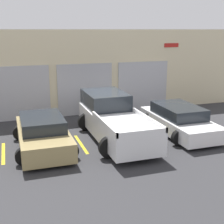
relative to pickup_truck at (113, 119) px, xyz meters
name	(u,v)px	position (x,y,z in m)	size (l,w,h in m)	color
ground_plane	(105,130)	(0.00, 1.14, -0.83)	(28.00, 28.00, 0.00)	#2D2D30
shophouse_building	(87,73)	(-0.01, 4.43, 1.39)	(17.84, 0.68, 4.51)	beige
pickup_truck	(113,119)	(0.00, 0.00, 0.00)	(2.46, 5.43, 1.79)	white
sedan_white	(179,120)	(2.99, -0.31, -0.24)	(2.24, 4.49, 1.24)	white
sedan_side	(43,134)	(-2.99, -0.31, -0.23)	(2.20, 4.28, 1.28)	#9E8956
parking_stripe_far_left	(3,153)	(-4.49, -0.34, -0.83)	(0.12, 2.20, 0.01)	gold
parking_stripe_left	(81,144)	(-1.50, -0.34, -0.83)	(0.12, 2.20, 0.01)	gold
parking_stripe_centre	(148,136)	(1.50, -0.34, -0.83)	(0.12, 2.20, 0.01)	gold
parking_stripe_right	(207,129)	(4.49, -0.34, -0.83)	(0.12, 2.20, 0.01)	gold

